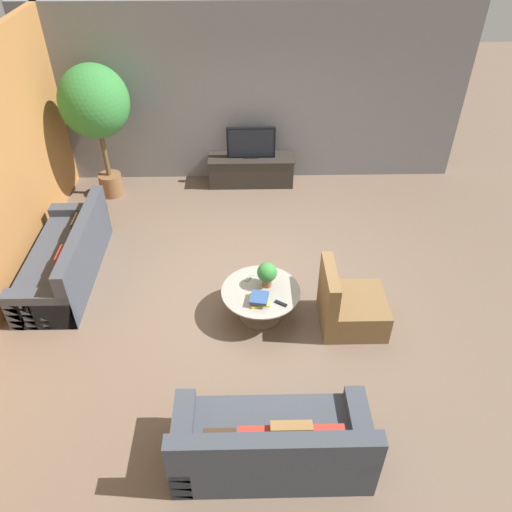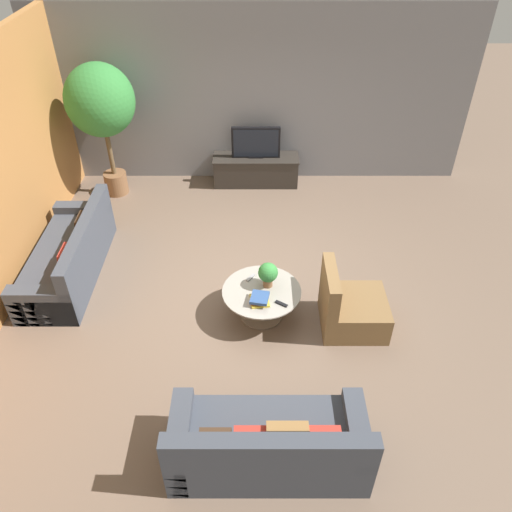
% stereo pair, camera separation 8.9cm
% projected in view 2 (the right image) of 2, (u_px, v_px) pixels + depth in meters
% --- Properties ---
extents(ground_plane, '(24.00, 24.00, 0.00)m').
position_uv_depth(ground_plane, '(252.00, 290.00, 6.87)').
color(ground_plane, brown).
extents(back_wall_stone, '(7.40, 0.12, 3.00)m').
position_uv_depth(back_wall_stone, '(252.00, 96.00, 8.50)').
color(back_wall_stone, slate).
rests_on(back_wall_stone, ground).
extents(media_console, '(1.53, 0.50, 0.52)m').
position_uv_depth(media_console, '(254.00, 170.00, 9.01)').
color(media_console, '#2D2823').
rests_on(media_console, ground).
extents(television, '(0.85, 0.13, 0.55)m').
position_uv_depth(television, '(254.00, 143.00, 8.68)').
color(television, black).
rests_on(television, media_console).
extents(coffee_table, '(0.99, 0.99, 0.42)m').
position_uv_depth(coffee_table, '(260.00, 298.00, 6.31)').
color(coffee_table, '#756656').
rests_on(coffee_table, ground).
extents(couch_by_wall, '(0.84, 2.14, 0.84)m').
position_uv_depth(couch_by_wall, '(68.00, 258.00, 6.98)').
color(couch_by_wall, '#3D424C').
rests_on(couch_by_wall, ground).
extents(couch_near_entry, '(1.88, 0.84, 0.84)m').
position_uv_depth(couch_near_entry, '(267.00, 445.00, 4.73)').
color(couch_near_entry, '#3D424C').
rests_on(couch_near_entry, ground).
extents(armchair_wicker, '(0.80, 0.76, 0.86)m').
position_uv_depth(armchair_wicker, '(348.00, 308.00, 6.21)').
color(armchair_wicker, brown).
rests_on(armchair_wicker, ground).
extents(potted_palm_tall, '(1.10, 1.10, 2.26)m').
position_uv_depth(potted_palm_tall, '(98.00, 104.00, 7.91)').
color(potted_palm_tall, brown).
rests_on(potted_palm_tall, ground).
extents(potted_plant_tabletop, '(0.25, 0.25, 0.34)m').
position_uv_depth(potted_plant_tabletop, '(266.00, 273.00, 6.18)').
color(potted_plant_tabletop, brown).
rests_on(potted_plant_tabletop, coffee_table).
extents(book_stack, '(0.25, 0.28, 0.09)m').
position_uv_depth(book_stack, '(258.00, 299.00, 6.04)').
color(book_stack, gold).
rests_on(book_stack, coffee_table).
extents(remote_black, '(0.16, 0.12, 0.02)m').
position_uv_depth(remote_black, '(280.00, 304.00, 6.03)').
color(remote_black, black).
rests_on(remote_black, coffee_table).
extents(remote_silver, '(0.12, 0.15, 0.02)m').
position_uv_depth(remote_silver, '(249.00, 277.00, 6.41)').
color(remote_silver, gray).
rests_on(remote_silver, coffee_table).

